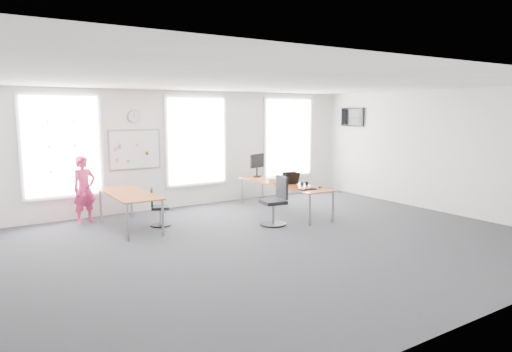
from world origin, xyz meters
TOP-DOWN VIEW (x-y plane):
  - floor at (0.00, 0.00)m, footprint 10.00×10.00m
  - ceiling at (0.00, 0.00)m, footprint 10.00×10.00m
  - wall_back at (0.00, 4.00)m, footprint 10.00×0.00m
  - wall_front at (0.00, -4.00)m, footprint 10.00×0.00m
  - wall_right at (5.00, 0.00)m, footprint 0.00×10.00m
  - window_left at (-3.00, 3.97)m, footprint 1.60×0.06m
  - window_mid at (0.30, 3.97)m, footprint 1.60×0.06m
  - window_right at (3.30, 3.97)m, footprint 1.60×0.06m
  - desk_right at (1.70, 2.01)m, footprint 0.79×2.97m
  - desk_left at (-1.97, 2.56)m, footprint 0.83×2.09m
  - chair_right at (0.79, 1.07)m, footprint 0.57×0.57m
  - chair_left at (-1.41, 2.38)m, footprint 0.49×0.49m
  - person at (-2.67, 3.53)m, footprint 0.64×0.52m
  - whiteboard at (-1.35, 3.97)m, footprint 1.20×0.03m
  - wall_clock at (-1.35, 3.97)m, footprint 0.30×0.04m
  - tv at (4.95, 3.00)m, footprint 0.06×0.90m
  - keyboard at (1.58, 0.96)m, footprint 0.45×0.22m
  - mouse at (1.95, 0.96)m, footprint 0.08×0.13m
  - lens_cap at (1.82, 1.14)m, footprint 0.07×0.07m
  - headphones at (1.86, 1.42)m, footprint 0.18×0.10m
  - laptop_sleeve at (1.71, 1.74)m, footprint 0.39×0.26m
  - paper_stack at (1.54, 2.24)m, footprint 0.36×0.31m
  - monitor at (1.75, 3.29)m, footprint 0.54×0.24m

SIDE VIEW (x-z plane):
  - floor at x=0.00m, z-range 0.00..0.00m
  - chair_left at x=-1.41m, z-range -0.05..0.79m
  - chair_right at x=0.79m, z-range -0.07..1.00m
  - desk_right at x=1.70m, z-range 0.31..1.04m
  - desk_left at x=-1.97m, z-range 0.32..1.08m
  - lens_cap at x=1.82m, z-range 0.72..0.73m
  - keyboard at x=1.58m, z-range 0.72..0.74m
  - mouse at x=1.95m, z-range 0.72..0.77m
  - person at x=-2.67m, z-range 0.00..1.51m
  - headphones at x=1.86m, z-range 0.72..0.82m
  - paper_stack at x=1.54m, z-range 0.72..0.83m
  - laptop_sleeve at x=1.71m, z-range 0.72..1.03m
  - monitor at x=1.75m, z-range 0.79..1.40m
  - wall_back at x=0.00m, z-range -3.50..6.50m
  - wall_front at x=0.00m, z-range -3.50..6.50m
  - wall_right at x=5.00m, z-range -3.50..6.50m
  - whiteboard at x=-1.35m, z-range 1.10..2.00m
  - window_left at x=-3.00m, z-range 0.60..2.80m
  - window_mid at x=0.30m, z-range 0.60..2.80m
  - window_right at x=3.30m, z-range 0.60..2.80m
  - tv at x=4.95m, z-range 2.02..2.57m
  - wall_clock at x=-1.35m, z-range 2.20..2.50m
  - ceiling at x=0.00m, z-range 3.00..3.00m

